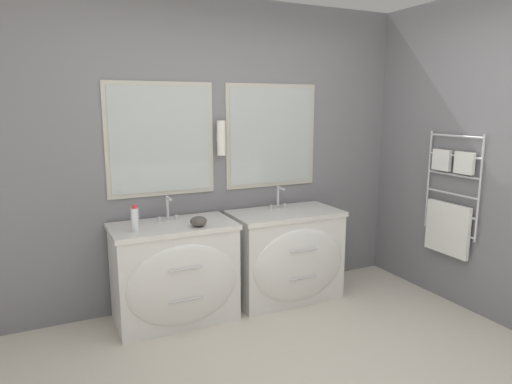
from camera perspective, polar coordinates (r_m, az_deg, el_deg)
wall_back at (r=4.01m, az=-4.55°, el=4.93°), size 5.14×0.15×2.60m
wall_right at (r=4.24m, az=24.29°, el=4.13°), size 0.13×3.67×2.60m
vanity_left at (r=3.74m, az=-10.03°, el=-9.91°), size 0.97×0.59×0.80m
vanity_right at (r=4.10m, az=3.88°, el=-7.86°), size 0.97×0.59×0.80m
faucet_left at (r=3.74m, az=-10.94°, el=-2.06°), size 0.17×0.13×0.20m
faucet_right at (r=4.11m, az=2.86°, el=-0.73°), size 0.17×0.13×0.20m
toiletry_bottle at (r=3.48m, az=-14.89°, el=-3.30°), size 0.06×0.06×0.20m
amenity_bowl at (r=3.54m, az=-7.20°, el=-3.66°), size 0.13×0.13×0.08m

